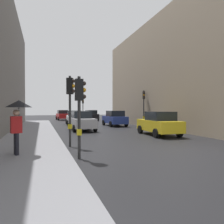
# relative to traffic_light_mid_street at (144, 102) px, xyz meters

# --- Properties ---
(ground_plane) EXTENTS (120.00, 120.00, 0.00)m
(ground_plane) POSITION_rel_traffic_light_mid_street_xyz_m (-4.54, -11.76, -2.74)
(ground_plane) COLOR black
(sidewalk_kerb) EXTENTS (3.44, 40.00, 0.16)m
(sidewalk_kerb) POSITION_rel_traffic_light_mid_street_xyz_m (-11.11, -5.76, -2.66)
(sidewalk_kerb) COLOR gray
(sidewalk_kerb) RESTS_ON ground
(building_facade_right) EXTENTS (12.00, 25.66, 11.37)m
(building_facade_right) POSITION_rel_traffic_light_mid_street_xyz_m (6.31, -1.56, 2.94)
(building_facade_right) COLOR gray
(building_facade_right) RESTS_ON ground
(traffic_light_mid_street) EXTENTS (0.33, 0.45, 3.98)m
(traffic_light_mid_street) POSITION_rel_traffic_light_mid_street_xyz_m (0.00, 0.00, 0.00)
(traffic_light_mid_street) COLOR #2D2D2D
(traffic_light_mid_street) RESTS_ON ground
(traffic_light_near_right) EXTENTS (0.45, 0.36, 3.66)m
(traffic_light_near_right) POSITION_rel_traffic_light_mid_street_xyz_m (-9.07, -9.21, -0.22)
(traffic_light_near_right) COLOR #2D2D2D
(traffic_light_near_right) RESTS_ON ground
(traffic_light_far_median) EXTENTS (0.24, 0.43, 3.75)m
(traffic_light_far_median) POSITION_rel_traffic_light_mid_street_xyz_m (-4.46, 11.39, -0.15)
(traffic_light_far_median) COLOR #2D2D2D
(traffic_light_far_median) RESTS_ON ground
(traffic_light_near_left) EXTENTS (0.43, 0.25, 3.22)m
(traffic_light_near_left) POSITION_rel_traffic_light_mid_street_xyz_m (-9.07, -11.94, -0.52)
(traffic_light_near_left) COLOR #2D2D2D
(traffic_light_near_left) RESTS_ON ground
(car_white_compact) EXTENTS (2.20, 4.29, 1.76)m
(car_white_compact) POSITION_rel_traffic_light_mid_street_xyz_m (-6.56, 6.14, -1.86)
(car_white_compact) COLOR silver
(car_white_compact) RESTS_ON ground
(car_blue_van) EXTENTS (2.03, 4.20, 1.76)m
(car_blue_van) POSITION_rel_traffic_light_mid_street_xyz_m (-2.48, 2.44, -1.86)
(car_blue_van) COLOR navy
(car_blue_van) RESTS_ON ground
(car_silver_hatchback) EXTENTS (2.04, 4.21, 1.76)m
(car_silver_hatchback) POSITION_rel_traffic_light_mid_street_xyz_m (-7.01, -1.32, -1.86)
(car_silver_hatchback) COLOR #BCBCC1
(car_silver_hatchback) RESTS_ON ground
(car_red_sedan) EXTENTS (2.20, 4.29, 1.76)m
(car_red_sedan) POSITION_rel_traffic_light_mid_street_xyz_m (-6.94, 17.77, -1.86)
(car_red_sedan) COLOR red
(car_red_sedan) RESTS_ON ground
(car_yellow_taxi) EXTENTS (2.24, 4.31, 1.76)m
(car_yellow_taxi) POSITION_rel_traffic_light_mid_street_xyz_m (-2.21, -6.62, -1.86)
(car_yellow_taxi) COLOR yellow
(car_yellow_taxi) RESTS_ON ground
(car_dark_suv) EXTENTS (2.12, 4.25, 1.76)m
(car_dark_suv) POSITION_rel_traffic_light_mid_street_xyz_m (-2.50, 14.52, -1.86)
(car_dark_suv) COLOR black
(car_dark_suv) RESTS_ON ground
(pedestrian_with_umbrella) EXTENTS (1.00, 1.00, 2.14)m
(pedestrian_with_umbrella) POSITION_rel_traffic_light_mid_street_xyz_m (-11.36, -11.10, -0.90)
(pedestrian_with_umbrella) COLOR black
(pedestrian_with_umbrella) RESTS_ON sidewalk_kerb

